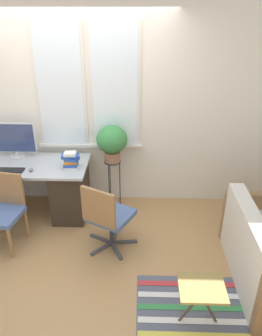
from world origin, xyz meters
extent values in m
plane|color=tan|center=(0.00, 0.00, 0.00)|extent=(14.00, 14.00, 0.00)
cube|color=white|center=(0.00, 0.80, 1.35)|extent=(9.00, 0.06, 2.70)
cube|color=silver|center=(-0.18, 0.76, 1.60)|extent=(0.63, 0.02, 1.56)
cube|color=white|center=(-0.18, 0.75, 1.60)|extent=(0.56, 0.01, 1.49)
cube|color=silver|center=(0.51, 0.76, 1.60)|extent=(0.63, 0.02, 1.56)
cube|color=white|center=(0.51, 0.75, 1.60)|extent=(0.56, 0.01, 1.49)
cube|color=silver|center=(0.16, 0.77, 0.83)|extent=(1.37, 0.11, 0.04)
cube|color=#B2B7BC|center=(-0.71, 0.36, 0.71)|extent=(1.74, 0.72, 0.03)
cube|color=#33281E|center=(-0.08, 0.36, 0.35)|extent=(0.40, 0.64, 0.69)
cylinder|color=silver|center=(-0.79, 0.58, 0.73)|extent=(0.21, 0.21, 0.02)
cylinder|color=silver|center=(-0.79, 0.58, 0.77)|extent=(0.05, 0.05, 0.06)
cube|color=silver|center=(-0.79, 0.59, 0.99)|extent=(0.54, 0.02, 0.40)
cube|color=navy|center=(-0.79, 0.57, 0.99)|extent=(0.51, 0.01, 0.37)
cube|color=black|center=(-0.76, 0.17, 0.73)|extent=(0.37, 0.12, 0.02)
ellipsoid|color=slate|center=(-0.49, 0.18, 0.74)|extent=(0.05, 0.08, 0.04)
cube|color=white|center=(0.00, 0.26, 0.74)|extent=(0.18, 0.14, 0.03)
cube|color=#2851B2|center=(-0.02, 0.27, 0.77)|extent=(0.17, 0.14, 0.03)
cube|color=orange|center=(-0.02, 0.28, 0.81)|extent=(0.17, 0.14, 0.04)
cube|color=#2851B2|center=(0.00, 0.27, 0.85)|extent=(0.18, 0.15, 0.03)
cube|color=#2851B2|center=(-0.02, 0.28, 0.88)|extent=(0.22, 0.13, 0.04)
cube|color=white|center=(-0.02, 0.27, 0.92)|extent=(0.15, 0.12, 0.04)
cylinder|color=olive|center=(-0.58, -0.52, 0.20)|extent=(0.04, 0.04, 0.41)
cylinder|color=olive|center=(-0.51, -0.15, 0.20)|extent=(0.04, 0.04, 0.41)
cube|color=#4C6699|center=(-0.73, -0.30, 0.41)|extent=(0.49, 0.48, 0.06)
cube|color=olive|center=(-0.69, -0.09, 0.64)|extent=(0.39, 0.10, 0.40)
cube|color=#47474C|center=(0.38, -0.19, 0.01)|extent=(0.28, 0.17, 0.03)
cube|color=#47474C|center=(0.40, -0.37, 0.01)|extent=(0.24, 0.24, 0.03)
cube|color=#47474C|center=(0.57, -0.40, 0.01)|extent=(0.16, 0.29, 0.03)
cube|color=#47474C|center=(0.66, -0.24, 0.01)|extent=(0.30, 0.08, 0.03)
cube|color=#47474C|center=(0.53, -0.11, 0.01)|extent=(0.09, 0.30, 0.03)
cylinder|color=#333338|center=(0.51, -0.26, 0.21)|extent=(0.04, 0.04, 0.35)
cube|color=#4C6699|center=(0.51, -0.26, 0.41)|extent=(0.59, 0.58, 0.06)
cube|color=olive|center=(0.40, -0.46, 0.65)|extent=(0.38, 0.23, 0.41)
cube|color=silver|center=(1.88, -0.75, 0.63)|extent=(0.16, 1.17, 0.34)
cube|color=olive|center=(2.21, -0.12, 0.32)|extent=(0.83, 0.09, 0.64)
cylinder|color=#333338|center=(0.47, 0.56, 0.68)|extent=(0.22, 0.22, 0.02)
cylinder|color=#333338|center=(0.56, 0.56, 0.34)|extent=(0.01, 0.01, 0.67)
cylinder|color=#333338|center=(0.42, 0.64, 0.34)|extent=(0.01, 0.01, 0.67)
cylinder|color=#333338|center=(0.42, 0.48, 0.34)|extent=(0.01, 0.01, 0.67)
cylinder|color=#9E6B4C|center=(0.47, 0.56, 0.76)|extent=(0.21, 0.21, 0.14)
ellipsoid|color=#388442|center=(0.47, 0.56, 1.00)|extent=(0.39, 0.39, 0.35)
cube|color=#565B6B|center=(1.38, -1.14, 0.00)|extent=(1.13, 0.79, 0.01)
cube|color=#DBCC4C|center=(1.38, -1.43, 0.01)|extent=(1.10, 0.06, 0.00)
cube|color=white|center=(1.38, -1.29, 0.01)|extent=(1.10, 0.06, 0.00)
cube|color=#388E4C|center=(1.38, -1.14, 0.01)|extent=(1.10, 0.06, 0.00)
cube|color=white|center=(1.38, -1.00, 0.01)|extent=(1.10, 0.06, 0.00)
cube|color=#C63838|center=(1.38, -0.86, 0.01)|extent=(1.10, 0.06, 0.00)
cube|color=olive|center=(1.36, -1.28, 0.41)|extent=(0.39, 0.33, 0.02)
cylinder|color=#4C3D2D|center=(1.29, -1.28, 0.20)|extent=(0.22, 0.02, 0.41)
cylinder|color=#4C3D2D|center=(1.43, -1.28, 0.20)|extent=(0.22, 0.02, 0.41)
camera|label=1|loc=(0.83, -3.28, 2.55)|focal=35.00mm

